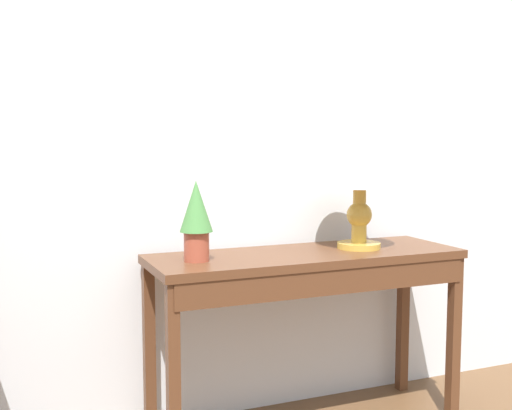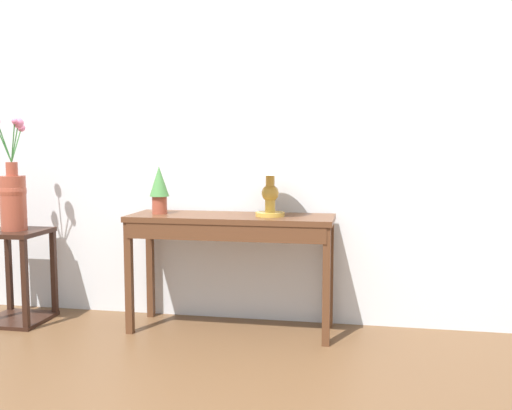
{
  "view_description": "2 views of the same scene",
  "coord_description": "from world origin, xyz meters",
  "px_view_note": "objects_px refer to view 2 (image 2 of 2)",
  "views": [
    {
      "loc": [
        -1.32,
        -1.11,
        1.23
      ],
      "look_at": [
        -0.34,
        1.23,
        0.97
      ],
      "focal_mm": 45.09,
      "sensor_mm": 36.0,
      "label": 1
    },
    {
      "loc": [
        0.71,
        -2.29,
        1.2
      ],
      "look_at": [
        0.04,
        1.32,
        0.82
      ],
      "focal_mm": 40.0,
      "sensor_mm": 36.0,
      "label": 2
    }
  ],
  "objects_px": {
    "pedestal_stand_left": "(17,276)",
    "console_table": "(230,231)",
    "potted_plant_on_console": "(159,187)",
    "flower_vase_tall": "(13,195)",
    "table_lamp": "(270,161)"
  },
  "relations": [
    {
      "from": "console_table",
      "to": "table_lamp",
      "type": "relative_size",
      "value": 2.73
    },
    {
      "from": "console_table",
      "to": "table_lamp",
      "type": "xyz_separation_m",
      "value": [
        0.25,
        0.02,
        0.45
      ]
    },
    {
      "from": "table_lamp",
      "to": "pedestal_stand_left",
      "type": "height_order",
      "value": "table_lamp"
    },
    {
      "from": "table_lamp",
      "to": "flower_vase_tall",
      "type": "distance_m",
      "value": 1.75
    },
    {
      "from": "table_lamp",
      "to": "pedestal_stand_left",
      "type": "distance_m",
      "value": 1.91
    },
    {
      "from": "table_lamp",
      "to": "potted_plant_on_console",
      "type": "height_order",
      "value": "table_lamp"
    },
    {
      "from": "pedestal_stand_left",
      "to": "console_table",
      "type": "bearing_deg",
      "value": 2.52
    },
    {
      "from": "potted_plant_on_console",
      "to": "flower_vase_tall",
      "type": "bearing_deg",
      "value": -175.31
    },
    {
      "from": "potted_plant_on_console",
      "to": "flower_vase_tall",
      "type": "xyz_separation_m",
      "value": [
        -1.0,
        -0.08,
        -0.06
      ]
    },
    {
      "from": "console_table",
      "to": "pedestal_stand_left",
      "type": "xyz_separation_m",
      "value": [
        -1.48,
        -0.07,
        -0.34
      ]
    },
    {
      "from": "console_table",
      "to": "potted_plant_on_console",
      "type": "bearing_deg",
      "value": 177.96
    },
    {
      "from": "console_table",
      "to": "pedestal_stand_left",
      "type": "height_order",
      "value": "console_table"
    },
    {
      "from": "console_table",
      "to": "flower_vase_tall",
      "type": "xyz_separation_m",
      "value": [
        -1.48,
        -0.07,
        0.22
      ]
    },
    {
      "from": "table_lamp",
      "to": "potted_plant_on_console",
      "type": "bearing_deg",
      "value": -179.38
    },
    {
      "from": "potted_plant_on_console",
      "to": "table_lamp",
      "type": "bearing_deg",
      "value": 0.62
    }
  ]
}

